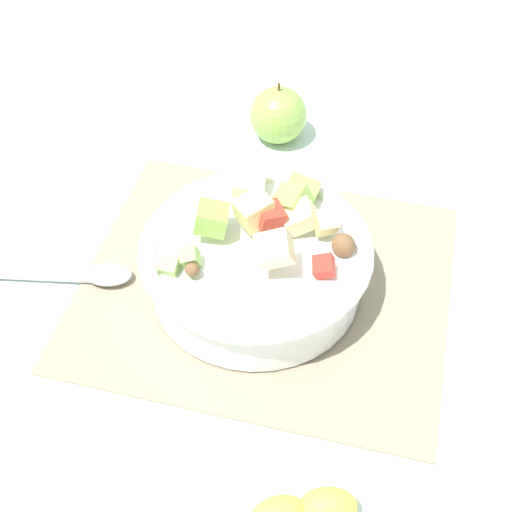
{
  "coord_description": "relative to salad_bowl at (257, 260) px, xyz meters",
  "views": [
    {
      "loc": [
        0.13,
        -0.55,
        0.65
      ],
      "look_at": [
        -0.01,
        -0.01,
        0.06
      ],
      "focal_mm": 50.11,
      "sensor_mm": 36.0,
      "label": 1
    }
  ],
  "objects": [
    {
      "name": "ground_plane",
      "position": [
        0.01,
        0.01,
        -0.05
      ],
      "size": [
        2.4,
        2.4,
        0.0
      ],
      "primitive_type": "plane",
      "color": "silver"
    },
    {
      "name": "whole_apple",
      "position": [
        -0.04,
        0.29,
        -0.01
      ],
      "size": [
        0.08,
        0.08,
        0.09
      ],
      "color": "#8CB74C",
      "rests_on": "ground_plane"
    },
    {
      "name": "salad_bowl",
      "position": [
        0.0,
        0.0,
        0.0
      ],
      "size": [
        0.27,
        0.27,
        0.13
      ],
      "color": "white",
      "rests_on": "placemat"
    },
    {
      "name": "serving_spoon",
      "position": [
        -0.23,
        -0.04,
        -0.04
      ],
      "size": [
        0.24,
        0.07,
        0.01
      ],
      "color": "#B7B7BC",
      "rests_on": "placemat"
    },
    {
      "name": "placemat",
      "position": [
        0.01,
        0.01,
        -0.05
      ],
      "size": [
        0.43,
        0.37,
        0.01
      ],
      "primitive_type": "cube",
      "color": "gray",
      "rests_on": "ground_plane"
    }
  ]
}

